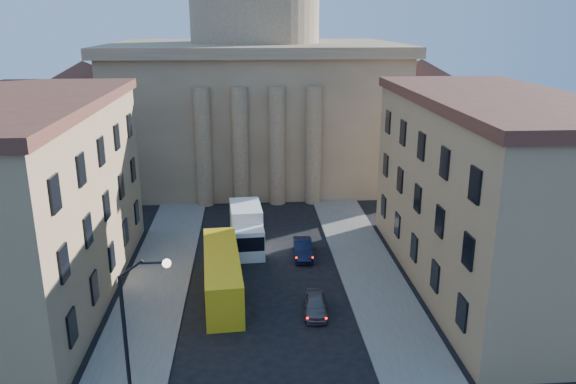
# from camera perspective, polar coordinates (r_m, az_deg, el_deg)

# --- Properties ---
(sidewalk_left) EXTENTS (5.00, 60.00, 0.15)m
(sidewalk_left) POSITION_cam_1_polar(r_m,az_deg,el_deg) (41.00, -14.26, -12.26)
(sidewalk_left) COLOR #625F5A
(sidewalk_left) RESTS_ON ground
(sidewalk_right) EXTENTS (5.00, 60.00, 0.15)m
(sidewalk_right) POSITION_cam_1_polar(r_m,az_deg,el_deg) (41.48, 10.04, -11.60)
(sidewalk_right) COLOR #625F5A
(sidewalk_right) RESTS_ON ground
(church) EXTENTS (68.02, 28.76, 36.60)m
(church) POSITION_cam_1_polar(r_m,az_deg,el_deg) (73.06, -3.29, 10.90)
(church) COLOR #7C664C
(church) RESTS_ON ground
(building_left) EXTENTS (11.60, 26.60, 14.70)m
(building_left) POSITION_cam_1_polar(r_m,az_deg,el_deg) (44.02, -25.05, -0.89)
(building_left) COLOR #9C855C
(building_left) RESTS_ON ground
(building_right) EXTENTS (11.60, 26.60, 14.70)m
(building_right) POSITION_cam_1_polar(r_m,az_deg,el_deg) (44.91, 19.88, 0.06)
(building_right) COLOR #9C855C
(building_right) RESTS_ON ground
(street_lamp) EXTENTS (2.62, 0.44, 8.83)m
(street_lamp) POSITION_cam_1_polar(r_m,az_deg,el_deg) (29.64, -15.29, -12.95)
(street_lamp) COLOR black
(street_lamp) RESTS_ON ground
(car_right_far) EXTENTS (1.92, 4.09, 1.35)m
(car_right_far) POSITION_cam_1_polar(r_m,az_deg,el_deg) (40.19, 2.80, -11.35)
(car_right_far) COLOR #535258
(car_right_far) RESTS_ON ground
(car_right_distant) EXTENTS (1.73, 4.52, 1.47)m
(car_right_distant) POSITION_cam_1_polar(r_m,az_deg,el_deg) (49.01, 1.51, -5.79)
(car_right_distant) COLOR black
(car_right_distant) RESTS_ON ground
(city_bus) EXTENTS (3.43, 11.42, 3.17)m
(city_bus) POSITION_cam_1_polar(r_m,az_deg,el_deg) (42.62, -6.71, -8.15)
(city_bus) COLOR yellow
(city_bus) RESTS_ON ground
(box_truck) EXTENTS (3.13, 6.98, 3.75)m
(box_truck) POSITION_cam_1_polar(r_m,az_deg,el_deg) (50.62, -4.21, -3.79)
(box_truck) COLOR white
(box_truck) RESTS_ON ground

